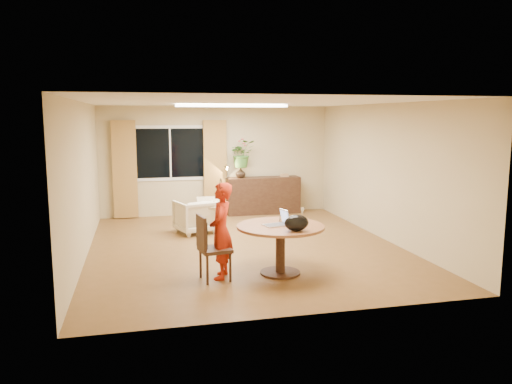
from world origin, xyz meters
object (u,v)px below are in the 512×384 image
(child, at_px, (221,231))
(sideboard, at_px, (263,195))
(armchair, at_px, (195,216))
(dining_table, at_px, (280,236))
(dining_chair, at_px, (215,248))

(child, distance_m, sideboard, 4.98)
(child, relative_size, armchair, 1.89)
(child, relative_size, sideboard, 0.79)
(dining_table, bearing_deg, armchair, 107.41)
(sideboard, bearing_deg, armchair, -138.19)
(dining_chair, relative_size, child, 0.68)
(armchair, relative_size, sideboard, 0.42)
(dining_chair, bearing_deg, armchair, 79.61)
(armchair, distance_m, sideboard, 2.48)
(dining_chair, xyz_separation_m, armchair, (0.06, 3.06, -0.14))
(dining_table, xyz_separation_m, child, (-0.89, 0.02, 0.12))
(dining_chair, distance_m, sideboard, 5.09)
(dining_chair, height_order, child, child)
(dining_chair, bearing_deg, dining_table, -5.94)
(dining_table, height_order, child, child)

